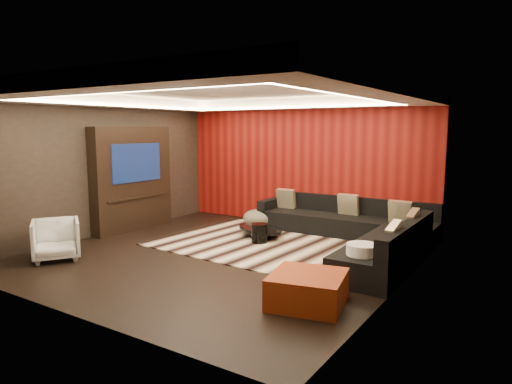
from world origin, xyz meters
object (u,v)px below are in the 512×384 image
Objects in this scene: white_side_table at (362,263)px; armchair at (56,240)px; orange_ottoman at (308,289)px; sectional_sofa at (358,232)px; coffee_table at (260,232)px; drum_stool at (259,233)px.

white_side_table is 4.94m from armchair.
sectional_sofa is (-0.49, 3.08, 0.07)m from orange_ottoman.
orange_ottoman reaches higher than coffee_table.
sectional_sofa reaches higher than coffee_table.
armchair is 0.20× the size of sectional_sofa.
orange_ottoman is at bearing -46.42° from drum_stool.
white_side_table is (2.64, -1.49, 0.16)m from coffee_table.
coffee_table is at bearing 1.15° from armchair.
white_side_table is 0.63× the size of orange_ottoman.
armchair reaches higher than coffee_table.
sectional_sofa is at bearing 111.69° from white_side_table.
orange_ottoman is at bearing -103.29° from white_side_table.
coffee_table is 3.04m from white_side_table.
orange_ottoman is (2.37, -2.64, 0.08)m from coffee_table.
armchair is at bearing -137.56° from sectional_sofa.
sectional_sofa reaches higher than drum_stool.
armchair is at bearing -129.72° from drum_stool.
armchair is (-2.03, -3.13, 0.22)m from coffee_table.
coffee_table is at bearing 131.87° from orange_ottoman.
white_side_table is 0.15× the size of sectional_sofa.
orange_ottoman is 3.12m from sectional_sofa.
coffee_table is 3.74m from armchair.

